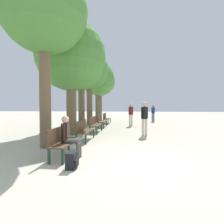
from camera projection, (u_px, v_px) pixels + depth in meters
The scene contains 17 objects.
ground_plane at pixel (136, 162), 4.86m from camera, with size 80.00×80.00×0.00m, color beige.
bench_row_0 at pixel (63, 139), 5.38m from camera, with size 0.47×1.60×0.91m.
bench_row_1 at pixel (84, 129), 7.77m from camera, with size 0.47×1.60×0.91m.
bench_row_2 at pixel (95, 123), 10.16m from camera, with size 0.47×1.60×0.91m.
bench_row_3 at pixel (101, 120), 12.55m from camera, with size 0.47×1.60×0.91m.
bench_row_4 at pixel (106, 118), 14.94m from camera, with size 0.47×1.60×0.91m.
tree_row_0 at pixel (44, 11), 6.33m from camera, with size 3.19×3.19×6.66m.
tree_row_1 at pixel (71, 57), 9.24m from camera, with size 3.69×3.69×6.03m.
tree_row_2 at pixel (81, 69), 11.19m from camera, with size 2.74×2.74×5.31m.
tree_row_3 at pixel (89, 71), 13.41m from camera, with size 2.97×2.97×5.80m.
tree_row_4 at pixel (97, 78), 16.48m from camera, with size 3.25×3.25×5.79m.
tree_row_5 at pixel (100, 81), 18.13m from camera, with size 3.12×3.12×5.68m.
person_seated at pixel (69, 135), 5.24m from camera, with size 0.58×0.33×1.26m.
backpack at pixel (72, 160), 4.33m from camera, with size 0.26×0.34×0.41m.
pedestrian_near at pixel (153, 112), 16.67m from camera, with size 0.33×0.29×1.63m.
pedestrian_mid at pixel (144, 117), 8.96m from camera, with size 0.35×0.31×1.73m.
pedestrian_far at pixel (131, 113), 13.22m from camera, with size 0.35×0.29×1.71m.
Camera 1 is at (-0.16, -4.85, 1.56)m, focal length 28.00 mm.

